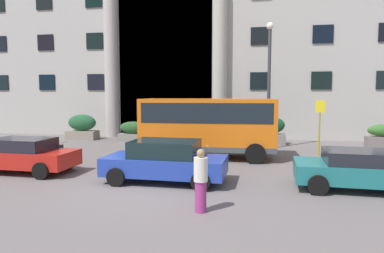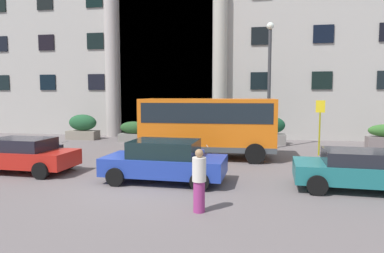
% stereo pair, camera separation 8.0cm
% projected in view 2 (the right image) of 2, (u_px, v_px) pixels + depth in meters
% --- Properties ---
extents(ground_plane, '(80.00, 64.00, 0.12)m').
position_uv_depth(ground_plane, '(140.00, 187.00, 11.69)').
color(ground_plane, '#635B5B').
extents(office_building_facade, '(39.38, 9.75, 17.92)m').
position_uv_depth(office_building_facade, '(211.00, 21.00, 27.94)').
color(office_building_facade, '#ABA6A1').
rests_on(office_building_facade, ground_plane).
extents(orange_minibus, '(6.38, 2.94, 2.83)m').
position_uv_depth(orange_minibus, '(208.00, 123.00, 16.62)').
color(orange_minibus, orange).
rests_on(orange_minibus, ground_plane).
extents(bus_stop_sign, '(0.44, 0.08, 2.75)m').
position_uv_depth(bus_stop_sign, '(320.00, 122.00, 17.18)').
color(bus_stop_sign, '#989513').
rests_on(bus_stop_sign, ground_plane).
extents(hedge_planter_far_east, '(2.14, 0.98, 1.48)m').
position_uv_depth(hedge_planter_far_east, '(208.00, 132.00, 21.74)').
color(hedge_planter_far_east, slate).
rests_on(hedge_planter_far_east, ground_plane).
extents(hedge_planter_entrance_left, '(2.05, 1.00, 1.68)m').
position_uv_depth(hedge_planter_entrance_left, '(83.00, 127.00, 23.54)').
color(hedge_planter_entrance_left, gray).
rests_on(hedge_planter_entrance_left, ground_plane).
extents(hedge_planter_far_west, '(1.91, 0.72, 1.31)m').
position_uv_depth(hedge_planter_far_west, '(134.00, 132.00, 22.28)').
color(hedge_planter_far_west, gray).
rests_on(hedge_planter_far_west, ground_plane).
extents(hedge_planter_west, '(1.98, 0.91, 1.72)m').
position_uv_depth(hedge_planter_west, '(269.00, 131.00, 21.18)').
color(hedge_planter_west, slate).
rests_on(hedge_planter_west, ground_plane).
extents(parked_hatchback_near, '(4.24, 2.16, 1.45)m').
position_uv_depth(parked_hatchback_near, '(165.00, 161.00, 12.08)').
color(parked_hatchback_near, '#213A9D').
rests_on(parked_hatchback_near, ground_plane).
extents(parked_sedan_second, '(4.08, 2.23, 1.27)m').
position_uv_depth(parked_sedan_second, '(359.00, 169.00, 11.02)').
color(parked_sedan_second, '#1C676A').
rests_on(parked_sedan_second, ground_plane).
extents(parked_compact_extra, '(4.16, 2.01, 1.34)m').
position_uv_depth(parked_compact_extra, '(23.00, 155.00, 13.54)').
color(parked_compact_extra, '#B41D15').
rests_on(parked_compact_extra, ground_plane).
extents(motorcycle_near_kerb, '(1.90, 0.74, 0.89)m').
position_uv_depth(motorcycle_near_kerb, '(193.00, 156.00, 14.51)').
color(motorcycle_near_kerb, black).
rests_on(motorcycle_near_kerb, ground_plane).
extents(motorcycle_far_end, '(1.93, 0.55, 0.89)m').
position_uv_depth(motorcycle_far_end, '(53.00, 151.00, 15.99)').
color(motorcycle_far_end, black).
rests_on(motorcycle_far_end, ground_plane).
extents(pedestrian_man_red_shirt, '(0.36, 0.36, 1.65)m').
position_uv_depth(pedestrian_man_red_shirt, '(199.00, 181.00, 8.93)').
color(pedestrian_man_red_shirt, '#953073').
rests_on(pedestrian_man_red_shirt, ground_plane).
extents(lamppost_plaza_centre, '(0.40, 0.40, 6.92)m').
position_uv_depth(lamppost_plaza_centre, '(269.00, 75.00, 19.02)').
color(lamppost_plaza_centre, '#34363B').
rests_on(lamppost_plaza_centre, ground_plane).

